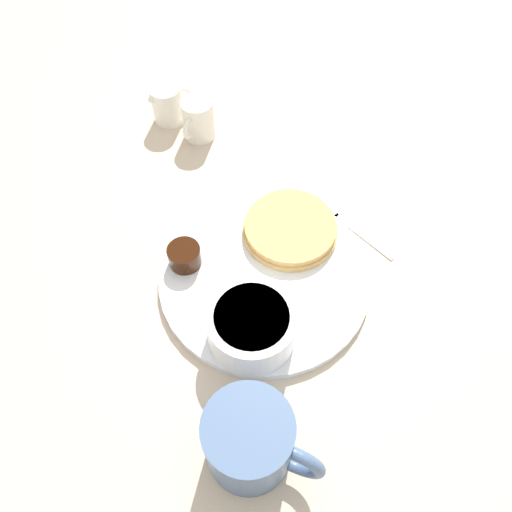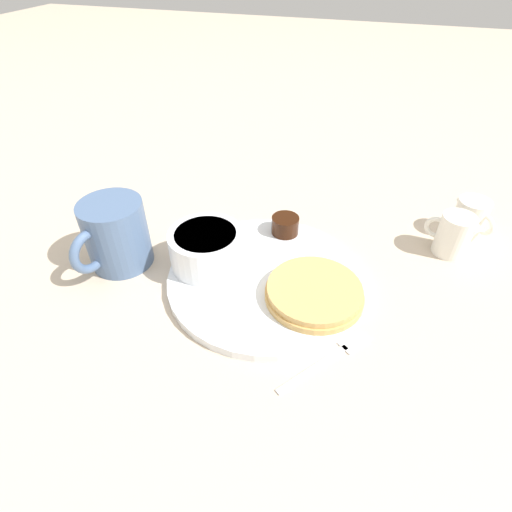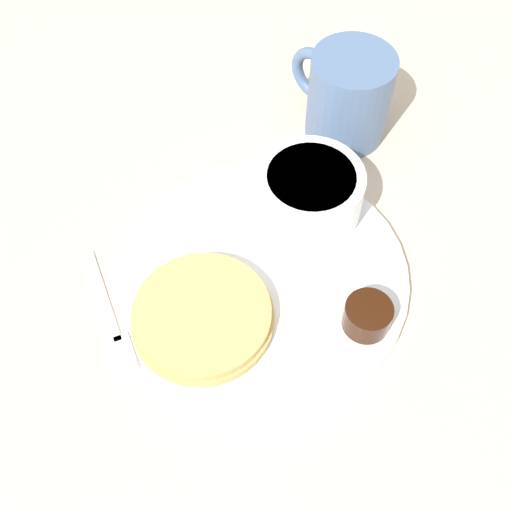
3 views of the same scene
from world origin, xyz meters
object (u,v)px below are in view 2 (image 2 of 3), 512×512
(bowl, at_px, (206,248))
(fork, at_px, (335,354))
(plate, at_px, (266,278))
(creamer_pitcher_near, at_px, (453,234))
(coffee_mug, at_px, (115,235))
(creamer_pitcher_far, at_px, (470,217))

(bowl, height_order, fork, bowl)
(plate, relative_size, bowl, 2.63)
(fork, bearing_deg, creamer_pitcher_near, -118.69)
(coffee_mug, bearing_deg, creamer_pitcher_far, -154.82)
(plate, distance_m, bowl, 0.09)
(creamer_pitcher_near, xyz_separation_m, creamer_pitcher_far, (-0.03, -0.06, -0.00))
(creamer_pitcher_near, height_order, fork, creamer_pitcher_near)
(plate, bearing_deg, coffee_mug, 6.43)
(coffee_mug, bearing_deg, fork, 167.73)
(fork, bearing_deg, coffee_mug, -12.27)
(coffee_mug, relative_size, creamer_pitcher_far, 1.93)
(coffee_mug, xyz_separation_m, creamer_pitcher_near, (-0.45, -0.17, -0.02))
(plate, bearing_deg, bowl, 0.92)
(plate, xyz_separation_m, coffee_mug, (0.21, 0.02, 0.04))
(creamer_pitcher_far, bearing_deg, coffee_mug, 25.18)
(plate, bearing_deg, creamer_pitcher_far, -143.09)
(creamer_pitcher_far, bearing_deg, creamer_pitcher_near, 64.03)
(creamer_pitcher_far, bearing_deg, plate, 36.91)
(plate, relative_size, coffee_mug, 2.21)
(coffee_mug, xyz_separation_m, creamer_pitcher_far, (-0.48, -0.23, -0.02))
(creamer_pitcher_near, distance_m, creamer_pitcher_far, 0.06)
(coffee_mug, distance_m, creamer_pitcher_near, 0.49)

